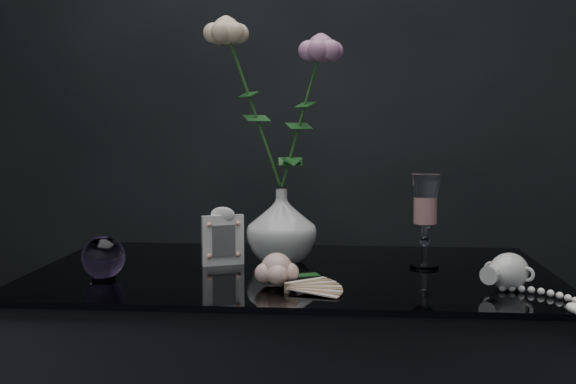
# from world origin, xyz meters

# --- Properties ---
(vase) EXTENTS (0.17, 0.17, 0.16)m
(vase) POSITION_xyz_m (-0.03, 0.13, 0.84)
(vase) COLOR silver
(vase) RESTS_ON table
(wine_glass) EXTENTS (0.08, 0.08, 0.20)m
(wine_glass) POSITION_xyz_m (0.27, 0.09, 0.86)
(wine_glass) COLOR white
(wine_glass) RESTS_ON table
(picture_frame) EXTENTS (0.11, 0.10, 0.12)m
(picture_frame) POSITION_xyz_m (-0.15, 0.08, 0.82)
(picture_frame) COLOR white
(picture_frame) RESTS_ON table
(paperweight) EXTENTS (0.10, 0.10, 0.08)m
(paperweight) POSITION_xyz_m (-0.36, -0.06, 0.80)
(paperweight) COLOR #B082D3
(paperweight) RESTS_ON table
(paper_fan) EXTENTS (0.20, 0.16, 0.02)m
(paper_fan) POSITION_xyz_m (0.01, -0.14, 0.77)
(paper_fan) COLOR #FAECC8
(paper_fan) RESTS_ON table
(loose_rose) EXTENTS (0.16, 0.20, 0.06)m
(loose_rose) POSITION_xyz_m (-0.02, -0.09, 0.79)
(loose_rose) COLOR #FFBAA4
(loose_rose) RESTS_ON table
(pearl_jar) EXTENTS (0.33, 0.34, 0.07)m
(pearl_jar) POSITION_xyz_m (0.40, -0.08, 0.80)
(pearl_jar) COLOR white
(pearl_jar) RESTS_ON table
(roses) EXTENTS (0.28, 0.11, 0.42)m
(roses) POSITION_xyz_m (-0.05, 0.13, 1.12)
(roses) COLOR beige
(roses) RESTS_ON vase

